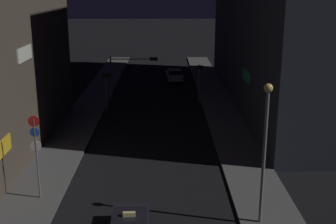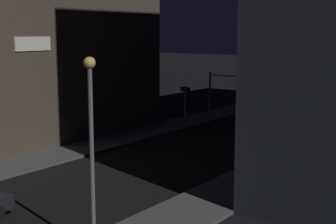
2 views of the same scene
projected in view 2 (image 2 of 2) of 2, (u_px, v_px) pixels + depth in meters
name	position (u px, v px, depth m)	size (l,w,h in m)	color
sidewalk_left	(166.00, 127.00, 41.75)	(3.23, 62.90, 0.15)	#4C4C4C
sidewalk_right	(314.00, 147.00, 34.40)	(3.23, 62.90, 0.15)	#4C4C4C
far_car	(323.00, 109.00, 47.54)	(2.13, 4.57, 1.42)	#B7B7BC
traffic_light_overhead	(230.00, 87.00, 42.05)	(4.84, 0.41, 4.54)	slate
traffic_light_left_kerb	(185.00, 99.00, 40.30)	(0.80, 0.42, 3.65)	slate
traffic_light_right_kerb	(305.00, 102.00, 37.45)	(0.80, 0.41, 3.84)	slate
street_lamp_near_block	(91.00, 132.00, 17.53)	(0.42, 0.42, 6.97)	slate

